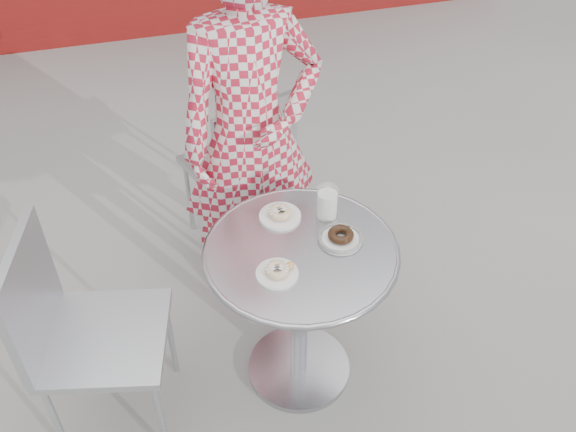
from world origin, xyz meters
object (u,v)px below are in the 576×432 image
object	(u,v)px
chair_far	(239,195)
milk_cup	(327,203)
bistro_table	(300,283)
plate_far	(280,214)
seated_person	(251,135)
chair_left	(111,369)
plate_near	(278,271)
plate_checker	(341,237)

from	to	relation	value
chair_far	milk_cup	distance (m)	0.97
bistro_table	plate_far	xyz separation A→B (m)	(-0.03, 0.20, 0.20)
chair_far	milk_cup	xyz separation A→B (m)	(0.21, -0.79, 0.53)
seated_person	milk_cup	distance (m)	0.49
chair_left	plate_near	world-z (taller)	chair_left
plate_far	plate_near	distance (m)	0.31
bistro_table	plate_checker	xyz separation A→B (m)	(0.16, 0.01, 0.20)
plate_near	chair_left	bearing A→B (deg)	171.19
plate_near	milk_cup	world-z (taller)	milk_cup
chair_left	plate_far	bearing A→B (deg)	-62.37
seated_person	chair_far	bearing A→B (deg)	83.96
seated_person	chair_left	bearing A→B (deg)	-148.69
chair_far	plate_checker	world-z (taller)	chair_far
seated_person	milk_cup	xyz separation A→B (m)	(0.20, -0.45, -0.07)
chair_far	plate_far	xyz separation A→B (m)	(0.03, -0.75, 0.49)
seated_person	plate_near	bearing A→B (deg)	-103.66
plate_checker	chair_far	bearing A→B (deg)	102.95
plate_near	milk_cup	bearing A→B (deg)	43.63
plate_far	milk_cup	world-z (taller)	milk_cup
seated_person	plate_checker	bearing A→B (deg)	-78.83
plate_near	seated_person	bearing A→B (deg)	84.14
seated_person	plate_far	size ratio (longest dim) A/B	10.62
plate_near	bistro_table	bearing A→B (deg)	40.36
chair_left	plate_far	xyz separation A→B (m)	(0.76, 0.20, 0.48)
milk_cup	bistro_table	bearing A→B (deg)	-134.10
seated_person	plate_near	xyz separation A→B (m)	(-0.07, -0.70, -0.11)
chair_left	milk_cup	world-z (taller)	chair_left
chair_left	milk_cup	size ratio (longest dim) A/B	7.09
chair_far	chair_left	bearing A→B (deg)	32.33
plate_checker	seated_person	bearing A→B (deg)	108.97
chair_left	plate_checker	size ratio (longest dim) A/B	5.60
milk_cup	plate_far	bearing A→B (deg)	167.19
chair_far	plate_checker	bearing A→B (deg)	83.04
bistro_table	seated_person	distance (m)	0.68
chair_far	chair_left	distance (m)	1.19
bistro_table	chair_far	bearing A→B (deg)	93.34
plate_far	plate_near	xyz separation A→B (m)	(-0.09, -0.30, -0.00)
plate_near	plate_checker	bearing A→B (deg)	21.50
bistro_table	chair_far	size ratio (longest dim) A/B	0.81
chair_left	plate_near	xyz separation A→B (m)	(0.67, -0.10, 0.48)
bistro_table	plate_far	size ratio (longest dim) A/B	4.55
chair_left	seated_person	distance (m)	1.12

